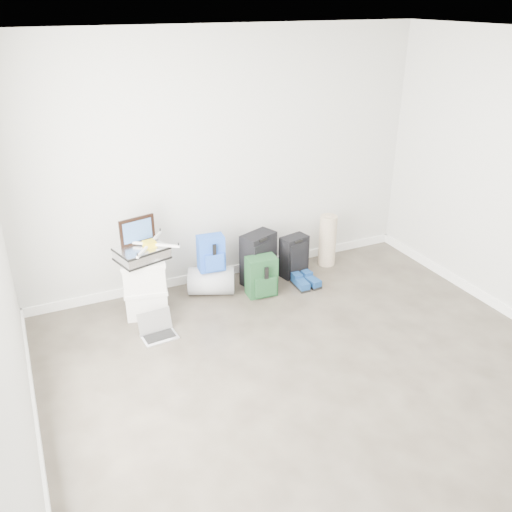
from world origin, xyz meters
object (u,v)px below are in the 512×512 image
boxes_stack (145,286)px  duffel_bag (211,281)px  briefcase (142,253)px  large_suitcase (259,259)px  carry_on (294,256)px  laptop (158,330)px

boxes_stack → duffel_bag: (0.74, 0.10, -0.15)m
boxes_stack → briefcase: size_ratio=1.32×
duffel_bag → large_suitcase: (0.57, 0.01, 0.15)m
duffel_bag → carry_on: carry_on is taller
carry_on → laptop: bearing=-175.2°
boxes_stack → briefcase: briefcase is taller
carry_on → laptop: 1.86m
duffel_bag → laptop: duffel_bag is taller
duffel_bag → laptop: 0.94m
duffel_bag → large_suitcase: bearing=25.1°
duffel_bag → laptop: (-0.76, -0.55, -0.10)m
boxes_stack → carry_on: (1.75, 0.10, -0.06)m
laptop → boxes_stack: bearing=83.6°
briefcase → large_suitcase: bearing=-10.6°
duffel_bag → large_suitcase: large_suitcase is taller
boxes_stack → duffel_bag: boxes_stack is taller
briefcase → carry_on: size_ratio=0.95×
laptop → large_suitcase: bearing=18.4°
duffel_bag → large_suitcase: size_ratio=0.83×
large_suitcase → briefcase: bearing=163.0°
duffel_bag → carry_on: (1.01, -0.01, 0.09)m
briefcase → duffel_bag: (0.74, 0.10, -0.52)m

